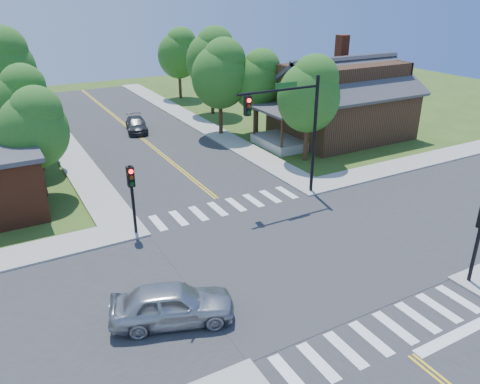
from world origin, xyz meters
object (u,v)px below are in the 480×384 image
signal_pole_nw (132,187)px  car_dgrey (136,125)px  signal_mast_ne (292,120)px  car_silver (172,305)px  house_ne (342,97)px

signal_pole_nw → car_dgrey: bearing=72.1°
signal_mast_ne → signal_pole_nw: bearing=-179.9°
signal_pole_nw → car_silver: 7.65m
car_silver → car_dgrey: size_ratio=1.12×
signal_mast_ne → car_silver: size_ratio=1.44×
car_silver → signal_mast_ne: bearing=-35.2°
house_ne → car_silver: 27.02m
house_ne → car_silver: bearing=-143.5°
signal_mast_ne → car_dgrey: (-3.62, 18.27, -4.24)m
car_dgrey → signal_mast_ne: bearing=-66.6°
signal_mast_ne → house_ne: bearing=37.7°
signal_mast_ne → car_silver: 13.39m
signal_pole_nw → car_dgrey: signal_pole_nw is taller
house_ne → car_silver: house_ne is taller
house_ne → car_dgrey: (-14.82, 9.63, -2.72)m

